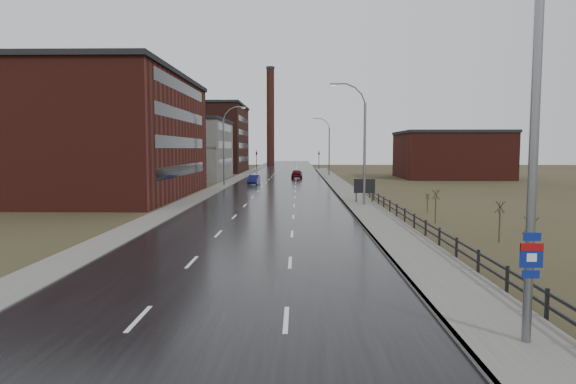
{
  "coord_description": "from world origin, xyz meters",
  "views": [
    {
      "loc": [
        2.66,
        -11.51,
        5.35
      ],
      "look_at": [
        2.12,
        16.21,
        3.0
      ],
      "focal_mm": 32.0,
      "sensor_mm": 36.0,
      "label": 1
    }
  ],
  "objects_px": {
    "billboard": "(364,187)",
    "car_far": "(297,174)",
    "car_near": "(254,180)",
    "streetlight_main": "(522,121)"
  },
  "relations": [
    {
      "from": "billboard",
      "to": "car_far",
      "type": "height_order",
      "value": "billboard"
    },
    {
      "from": "car_near",
      "to": "streetlight_main",
      "type": "bearing_deg",
      "value": -76.02
    },
    {
      "from": "streetlight_main",
      "to": "car_far",
      "type": "height_order",
      "value": "streetlight_main"
    },
    {
      "from": "car_near",
      "to": "car_far",
      "type": "height_order",
      "value": "car_far"
    },
    {
      "from": "car_near",
      "to": "car_far",
      "type": "xyz_separation_m",
      "value": [
        6.37,
        15.41,
        0.12
      ]
    },
    {
      "from": "car_near",
      "to": "car_far",
      "type": "distance_m",
      "value": 16.68
    },
    {
      "from": "streetlight_main",
      "to": "billboard",
      "type": "height_order",
      "value": "streetlight_main"
    },
    {
      "from": "streetlight_main",
      "to": "billboard",
      "type": "bearing_deg",
      "value": 89.01
    },
    {
      "from": "billboard",
      "to": "car_far",
      "type": "xyz_separation_m",
      "value": [
        -6.64,
        41.59,
        -0.84
      ]
    },
    {
      "from": "streetlight_main",
      "to": "car_near",
      "type": "xyz_separation_m",
      "value": [
        -12.38,
        62.35,
        -5.37
      ]
    }
  ]
}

